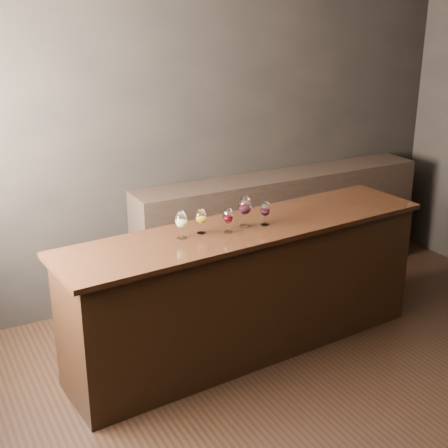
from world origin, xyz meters
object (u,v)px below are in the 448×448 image
back_bar_shelf (281,228)px  glass_red_c (265,210)px  glass_red_a (228,217)px  glass_white (181,221)px  glass_amber (201,218)px  glass_red_b (245,207)px  bar_counter (248,291)px

back_bar_shelf → glass_red_c: size_ratio=16.93×
back_bar_shelf → glass_red_c: glass_red_c is taller
glass_red_a → back_bar_shelf: bearing=42.0°
glass_white → glass_red_a: bearing=-8.8°
glass_white → glass_amber: (0.16, 0.02, -0.01)m
glass_amber → glass_red_a: glass_red_a is taller
glass_red_a → glass_red_b: glass_red_b is taller
back_bar_shelf → glass_white: bearing=-146.7°
glass_amber → glass_red_a: 0.19m
glass_amber → glass_red_c: 0.48m
glass_amber → bar_counter: bearing=-5.5°
glass_amber → glass_red_a: size_ratio=0.99×
back_bar_shelf → bar_counter: bearing=-133.8°
bar_counter → glass_white: glass_white is taller
back_bar_shelf → glass_red_b: glass_red_b is taller
glass_amber → glass_red_b: (0.34, -0.02, 0.03)m
back_bar_shelf → glass_red_a: (-1.11, -1.00, 0.60)m
glass_red_b → glass_red_c: size_ratio=1.27×
bar_counter → glass_white: bearing=174.2°
back_bar_shelf → glass_white: 1.84m
glass_red_c → glass_red_a: bearing=-178.8°
glass_red_a → glass_red_b: 0.18m
glass_red_a → glass_red_c: glass_red_a is taller
glass_amber → glass_red_c: size_ratio=1.00×
glass_red_a → glass_amber: bearing=156.8°
glass_white → glass_amber: 0.16m
glass_red_a → glass_red_c: size_ratio=1.01×
glass_red_c → back_bar_shelf: bearing=51.0°
glass_white → glass_amber: bearing=8.0°
glass_white → glass_red_c: size_ratio=1.10×
glass_amber → glass_red_b: 0.34m
bar_counter → glass_amber: 0.73m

